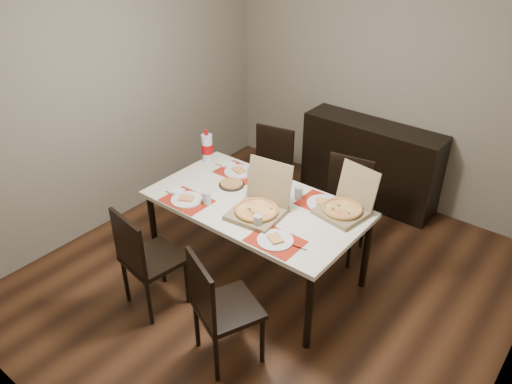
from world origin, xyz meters
TOP-DOWN VIEW (x-y plane):
  - ground at (0.00, 0.00)m, footprint 3.80×4.00m
  - room_walls at (0.00, 0.43)m, footprint 3.84×4.02m
  - sideboard at (0.00, 1.78)m, footprint 1.50×0.40m
  - dining_table at (-0.17, 0.00)m, footprint 1.80×1.00m
  - chair_near_left at (-0.59, -0.88)m, footprint 0.48×0.48m
  - chair_near_right at (0.23, -0.92)m, footprint 0.55×0.55m
  - chair_far_left at (-0.70, 0.90)m, footprint 0.49×0.49m
  - chair_far_right at (0.23, 0.80)m, footprint 0.48×0.48m
  - setting_near_left at (-0.62, -0.32)m, footprint 0.45×0.30m
  - setting_near_right at (0.23, -0.32)m, footprint 0.49×0.30m
  - setting_far_left at (-0.60, 0.31)m, footprint 0.47×0.30m
  - setting_far_right at (0.23, 0.31)m, footprint 0.52×0.30m
  - napkin_loose at (-0.17, 0.00)m, footprint 0.16×0.16m
  - pizza_box_center at (-0.04, -0.12)m, footprint 0.44×0.48m
  - pizza_box_right at (0.49, 0.33)m, footprint 0.42×0.45m
  - faina_plate at (-0.51, 0.09)m, footprint 0.23×0.23m
  - dip_bowl at (-0.06, 0.16)m, footprint 0.14×0.14m
  - soda_bottle at (-1.00, 0.31)m, footprint 0.11×0.11m

SIDE VIEW (x-z plane):
  - ground at x=0.00m, z-range -0.02..0.00m
  - sideboard at x=0.00m, z-range 0.00..0.90m
  - chair_near_left at x=-0.59m, z-range 0.05..0.98m
  - chair_near_right at x=0.23m, z-range 0.05..0.98m
  - chair_far_left at x=-0.70m, z-range 0.05..0.98m
  - chair_far_right at x=0.23m, z-range 0.05..0.98m
  - dining_table at x=-0.17m, z-range 0.31..1.06m
  - napkin_loose at x=-0.17m, z-range 0.75..0.77m
  - dip_bowl at x=-0.06m, z-range 0.75..0.78m
  - faina_plate at x=-0.51m, z-range 0.75..0.78m
  - setting_far_left at x=-0.60m, z-range 0.72..0.83m
  - setting_near_left at x=-0.62m, z-range 0.72..0.83m
  - setting_near_right at x=0.23m, z-range 0.72..0.83m
  - setting_far_right at x=0.23m, z-range 0.72..0.83m
  - pizza_box_right at x=0.49m, z-range 0.63..0.99m
  - pizza_box_center at x=-0.04m, z-range 0.61..1.01m
  - soda_bottle at x=-1.00m, z-range 0.73..1.05m
  - room_walls at x=0.00m, z-range 0.42..3.04m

